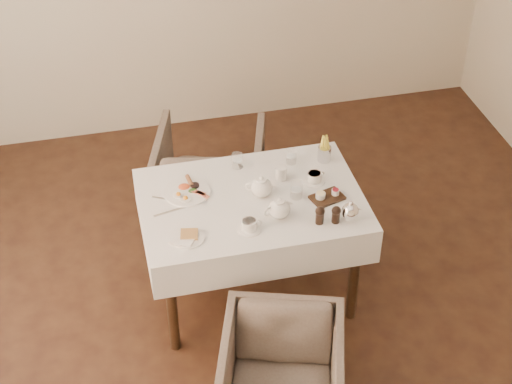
{
  "coord_description": "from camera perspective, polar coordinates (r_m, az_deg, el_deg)",
  "views": [
    {
      "loc": [
        -0.88,
        -2.93,
        3.6
      ],
      "look_at": [
        -0.09,
        0.46,
        0.82
      ],
      "focal_mm": 55.0,
      "sensor_mm": 36.0,
      "label": 1
    }
  ],
  "objects": [
    {
      "name": "teacup_far",
      "position": [
        4.63,
        4.26,
        1.04
      ],
      "size": [
        0.13,
        0.13,
        0.06
      ],
      "rotation": [
        0.0,
        0.0,
        0.2
      ],
      "color": "white",
      "rests_on": "table"
    },
    {
      "name": "pepper_mill_left",
      "position": [
        4.32,
        4.66,
        -1.68
      ],
      "size": [
        0.06,
        0.06,
        0.11
      ],
      "primitive_type": null,
      "rotation": [
        0.0,
        0.0,
        -0.11
      ],
      "color": "black",
      "rests_on": "table"
    },
    {
      "name": "creamer",
      "position": [
        4.63,
        1.85,
        1.42
      ],
      "size": [
        0.08,
        0.08,
        0.08
      ],
      "primitive_type": "cylinder",
      "rotation": [
        0.0,
        0.0,
        0.2
      ],
      "color": "white",
      "rests_on": "table"
    },
    {
      "name": "glass_mid",
      "position": [
        4.49,
        2.96,
        0.16
      ],
      "size": [
        0.08,
        0.08,
        0.1
      ],
      "primitive_type": "cylinder",
      "rotation": [
        0.0,
        0.0,
        0.12
      ],
      "color": "silver",
      "rests_on": "table"
    },
    {
      "name": "glass_right",
      "position": [
        4.76,
        2.59,
        2.6
      ],
      "size": [
        0.09,
        0.09,
        0.09
      ],
      "primitive_type": "cylinder",
      "rotation": [
        0.0,
        0.0,
        -0.43
      ],
      "color": "silver",
      "rests_on": "table"
    },
    {
      "name": "condiment_board",
      "position": [
        4.51,
        5.18,
        -0.33
      ],
      "size": [
        0.21,
        0.17,
        0.05
      ],
      "rotation": [
        0.0,
        0.0,
        0.29
      ],
      "color": "black",
      "rests_on": "table"
    },
    {
      "name": "teapot_centre",
      "position": [
        4.48,
        0.4,
        0.43
      ],
      "size": [
        0.21,
        0.18,
        0.14
      ],
      "primitive_type": null,
      "rotation": [
        0.0,
        0.0,
        -0.28
      ],
      "color": "white",
      "rests_on": "table"
    },
    {
      "name": "table",
      "position": [
        4.58,
        -0.32,
        -1.63
      ],
      "size": [
        1.28,
        0.88,
        0.75
      ],
      "color": "black",
      "rests_on": "ground"
    },
    {
      "name": "side_plate",
      "position": [
        4.25,
        -5.07,
        -3.32
      ],
      "size": [
        0.2,
        0.19,
        0.02
      ],
      "rotation": [
        0.0,
        0.0,
        -0.41
      ],
      "color": "white",
      "rests_on": "table"
    },
    {
      "name": "fries_cup",
      "position": [
        4.78,
        5.01,
        3.07
      ],
      "size": [
        0.08,
        0.08,
        0.17
      ],
      "rotation": [
        0.0,
        0.0,
        -0.12
      ],
      "color": "silver",
      "rests_on": "table"
    },
    {
      "name": "breakfast_plate",
      "position": [
        4.56,
        -5.03,
        0.08
      ],
      "size": [
        0.27,
        0.27,
        0.03
      ],
      "rotation": [
        0.0,
        0.0,
        -0.31
      ],
      "color": "white",
      "rests_on": "table"
    },
    {
      "name": "teapot_front",
      "position": [
        4.34,
        1.69,
        -1.13
      ],
      "size": [
        0.2,
        0.17,
        0.14
      ],
      "primitive_type": null,
      "rotation": [
        0.0,
        0.0,
        0.23
      ],
      "color": "white",
      "rests_on": "table"
    },
    {
      "name": "cutlery_knife",
      "position": [
        4.44,
        -6.28,
        -1.42
      ],
      "size": [
        0.19,
        0.06,
        0.0
      ],
      "primitive_type": "cube",
      "rotation": [
        0.0,
        0.0,
        1.79
      ],
      "color": "silver",
      "rests_on": "table"
    },
    {
      "name": "teacup_near",
      "position": [
        4.28,
        -0.5,
        -2.46
      ],
      "size": [
        0.13,
        0.13,
        0.07
      ],
      "rotation": [
        0.0,
        0.0,
        -0.04
      ],
      "color": "white",
      "rests_on": "table"
    },
    {
      "name": "armchair_near",
      "position": [
        4.22,
        1.89,
        -13.02
      ],
      "size": [
        0.79,
        0.8,
        0.58
      ],
      "primitive_type": "imported",
      "rotation": [
        0.0,
        0.0,
        -0.31
      ],
      "color": "brown",
      "rests_on": "ground"
    },
    {
      "name": "cutlery_fork",
      "position": [
        4.53,
        -6.53,
        -0.51
      ],
      "size": [
        0.16,
        0.09,
        0.0
      ],
      "primitive_type": "cube",
      "rotation": [
        0.0,
        0.0,
        1.11
      ],
      "color": "silver",
      "rests_on": "table"
    },
    {
      "name": "glass_left",
      "position": [
        4.72,
        -1.37,
        2.3
      ],
      "size": [
        0.08,
        0.08,
        0.09
      ],
      "primitive_type": "cylinder",
      "rotation": [
        0.0,
        0.0,
        -0.15
      ],
      "color": "silver",
      "rests_on": "table"
    },
    {
      "name": "armchair_far",
      "position": [
        5.37,
        -3.34,
        1.16
      ],
      "size": [
        0.89,
        0.91,
        0.67
      ],
      "primitive_type": "imported",
      "rotation": [
        0.0,
        0.0,
        2.85
      ],
      "color": "brown",
      "rests_on": "ground"
    },
    {
      "name": "silver_pot",
      "position": [
        4.35,
        6.87,
        -1.35
      ],
      "size": [
        0.14,
        0.13,
        0.13
      ],
      "primitive_type": null,
      "rotation": [
        0.0,
        0.0,
        0.29
      ],
      "color": "white",
      "rests_on": "table"
    },
    {
      "name": "pepper_mill_right",
      "position": [
        4.34,
        5.84,
        -1.63
      ],
      "size": [
        0.06,
        0.06,
        0.11
      ],
      "primitive_type": null,
      "rotation": [
        0.0,
        0.0,
        0.15
      ],
      "color": "black",
      "rests_on": "table"
    }
  ]
}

